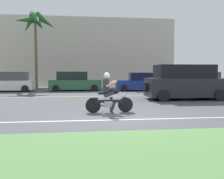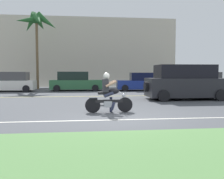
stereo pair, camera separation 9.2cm
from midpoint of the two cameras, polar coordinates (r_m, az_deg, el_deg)
The scene contains 12 objects.
ground at distance 11.61m, azimuth 0.87°, elevation -3.92°, with size 56.00×30.00×0.04m, color #4C4F54.
grass_median at distance 4.80m, azimuth 12.16°, elevation -14.69°, with size 56.00×3.80×0.06m, color #5B8C4C.
lane_line_near at distance 8.27m, azimuth 3.93°, elevation -6.93°, with size 50.40×0.12×0.01m, color silver.
lane_line_far at distance 16.44m, azimuth -1.32°, elevation -1.54°, with size 50.40×0.12×0.01m, color yellow.
motorcyclist at distance 9.63m, azimuth -0.53°, elevation -1.45°, with size 1.87×0.61×1.56m.
suv_nearby at distance 15.01m, azimuth 16.67°, elevation 1.50°, with size 4.71×2.24×2.01m.
parked_car_0 at distance 22.20m, azimuth -21.84°, elevation 1.53°, with size 3.76×1.93×1.63m.
parked_car_1 at distance 21.85m, azimuth -8.33°, elevation 1.76°, with size 4.47×2.07×1.65m.
parked_car_2 at distance 21.86m, azimuth 7.25°, elevation 1.68°, with size 4.50×2.18×1.57m.
parked_car_3 at distance 23.79m, azimuth 20.26°, elevation 1.70°, with size 4.43×1.87×1.62m.
palm_tree_0 at distance 24.93m, azimuth -16.90°, elevation 14.37°, with size 3.85×4.15×7.33m.
building_far at distance 29.50m, azimuth -5.41°, elevation 8.28°, with size 19.76×4.00×7.67m, color beige.
Camera 2 is at (-1.43, -8.41, 1.55)m, focal length 39.63 mm.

